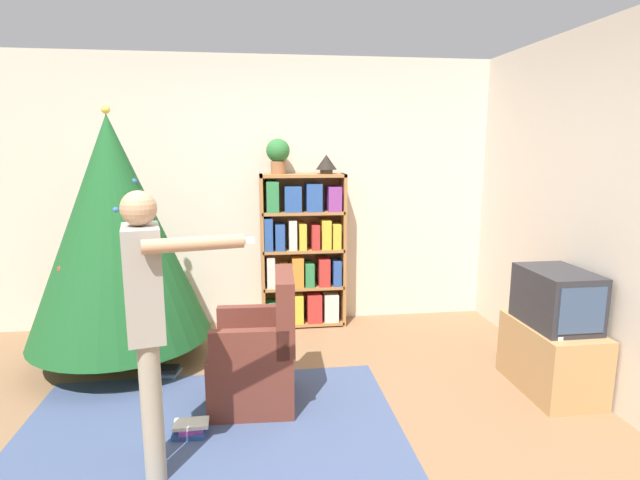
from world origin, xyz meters
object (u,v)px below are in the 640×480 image
(table_lamp, at_px, (326,163))
(television, at_px, (557,298))
(armchair, at_px, (258,358))
(christmas_tree, at_px, (115,229))
(bookshelf, at_px, (303,253))
(standing_person, at_px, (148,313))
(potted_plant, at_px, (278,154))

(table_lamp, bearing_deg, television, -48.46)
(armchair, bearing_deg, christmas_tree, -124.73)
(television, distance_m, table_lamp, 2.32)
(bookshelf, relative_size, television, 2.62)
(television, height_order, standing_person, standing_person)
(bookshelf, relative_size, potted_plant, 4.55)
(christmas_tree, relative_size, standing_person, 1.34)
(christmas_tree, bearing_deg, bookshelf, 22.90)
(christmas_tree, bearing_deg, armchair, -37.28)
(bookshelf, distance_m, television, 2.29)
(armchair, bearing_deg, bookshelf, 165.46)
(armchair, distance_m, standing_person, 1.06)
(bookshelf, height_order, table_lamp, table_lamp)
(bookshelf, bearing_deg, potted_plant, 177.57)
(potted_plant, relative_size, table_lamp, 1.64)
(standing_person, height_order, potted_plant, potted_plant)
(christmas_tree, xyz_separation_m, potted_plant, (1.33, 0.67, 0.58))
(potted_plant, bearing_deg, table_lamp, 0.00)
(bookshelf, bearing_deg, standing_person, -115.21)
(standing_person, bearing_deg, bookshelf, 142.50)
(christmas_tree, distance_m, armchair, 1.59)
(television, xyz_separation_m, armchair, (-2.11, 0.10, -0.37))
(television, relative_size, table_lamp, 2.85)
(television, bearing_deg, bookshelf, 136.06)
(christmas_tree, distance_m, standing_person, 1.62)
(standing_person, height_order, table_lamp, table_lamp)
(television, relative_size, potted_plant, 1.73)
(potted_plant, distance_m, table_lamp, 0.47)
(bookshelf, height_order, armchair, bookshelf)
(armchair, relative_size, table_lamp, 4.60)
(christmas_tree, xyz_separation_m, table_lamp, (1.79, 0.67, 0.49))
(standing_person, relative_size, potted_plant, 4.68)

